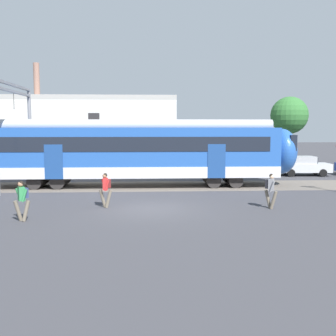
% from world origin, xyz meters
% --- Properties ---
extents(ground_plane, '(160.00, 160.00, 0.00)m').
position_xyz_m(ground_plane, '(0.00, 0.00, 0.00)').
color(ground_plane, '#38383D').
extents(commuter_train, '(38.05, 3.07, 4.73)m').
position_xyz_m(commuter_train, '(-9.35, 7.21, 2.25)').
color(commuter_train, silver).
rests_on(commuter_train, ground).
extents(pedestrian_green, '(0.71, 0.51, 1.67)m').
position_xyz_m(pedestrian_green, '(-5.23, -2.11, 0.99)').
color(pedestrian_green, '#6B6051').
rests_on(pedestrian_green, ground).
extents(pedestrian_red, '(0.65, 0.53, 1.67)m').
position_xyz_m(pedestrian_red, '(-2.11, 0.48, 0.99)').
color(pedestrian_red, '#6B6051').
rests_on(pedestrian_red, ground).
extents(pedestrian_grey, '(0.58, 0.65, 1.67)m').
position_xyz_m(pedestrian_grey, '(5.67, -0.16, 0.99)').
color(pedestrian_grey, '#6B6051').
rests_on(pedestrian_grey, ground).
extents(parked_car_silver, '(4.08, 1.91, 1.54)m').
position_xyz_m(parked_car_silver, '(12.24, 12.25, 0.78)').
color(parked_car_silver, '#B7BABF').
rests_on(parked_car_silver, ground).
extents(catenary_gantry, '(0.24, 6.64, 6.53)m').
position_xyz_m(catenary_gantry, '(-8.50, 7.22, 4.31)').
color(catenary_gantry, gray).
rests_on(catenary_gantry, ground).
extents(background_building, '(14.55, 5.00, 9.20)m').
position_xyz_m(background_building, '(-5.07, 15.94, 3.21)').
color(background_building, beige).
rests_on(background_building, ground).
extents(street_tree_right, '(3.64, 3.64, 6.81)m').
position_xyz_m(street_tree_right, '(13.74, 19.87, 4.97)').
color(street_tree_right, brown).
rests_on(street_tree_right, ground).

